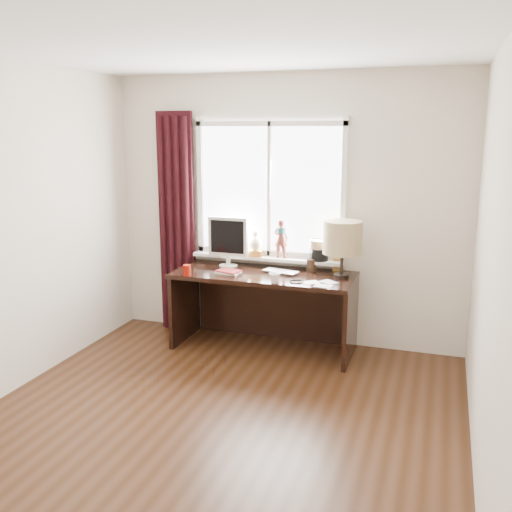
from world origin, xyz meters
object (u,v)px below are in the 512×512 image
(laptop, at_px, (281,272))
(monitor, at_px, (228,239))
(table_lamp, at_px, (342,238))
(red_cup, at_px, (187,270))
(mug, at_px, (274,278))
(desk, at_px, (267,295))

(laptop, height_order, monitor, monitor)
(laptop, relative_size, table_lamp, 0.64)
(red_cup, bearing_deg, mug, 0.00)
(mug, distance_m, monitor, 0.79)
(desk, height_order, monitor, monitor)
(mug, xyz_separation_m, desk, (-0.19, 0.40, -0.29))
(laptop, height_order, desk, laptop)
(laptop, xyz_separation_m, red_cup, (-0.81, -0.35, 0.04))
(mug, distance_m, desk, 0.53)
(laptop, bearing_deg, red_cup, -142.62)
(desk, xyz_separation_m, table_lamp, (0.72, -0.01, 0.61))
(monitor, distance_m, table_lamp, 1.14)
(monitor, bearing_deg, table_lamp, -3.30)
(red_cup, distance_m, monitor, 0.56)
(red_cup, height_order, monitor, monitor)
(laptop, relative_size, mug, 3.58)
(mug, height_order, table_lamp, table_lamp)
(laptop, distance_m, mug, 0.35)
(mug, relative_size, monitor, 0.19)
(mug, height_order, red_cup, red_cup)
(table_lamp, bearing_deg, mug, -143.83)
(desk, relative_size, table_lamp, 3.27)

